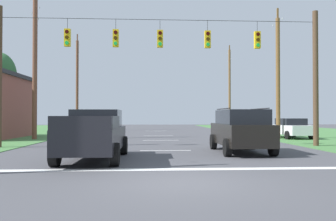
{
  "coord_description": "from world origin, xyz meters",
  "views": [
    {
      "loc": [
        -0.8,
        -8.92,
        1.7
      ],
      "look_at": [
        0.43,
        13.69,
        2.06
      ],
      "focal_mm": 37.06,
      "sensor_mm": 36.0,
      "label": 1
    }
  ],
  "objects": [
    {
      "name": "ground_plane",
      "position": [
        0.0,
        0.0,
        0.0
      ],
      "size": [
        120.0,
        120.0,
        0.0
      ],
      "primitive_type": "plane",
      "color": "#47474C"
    },
    {
      "name": "stop_bar_stripe",
      "position": [
        0.0,
        2.08,
        0.0
      ],
      "size": [
        14.63,
        0.45,
        0.01
      ],
      "primitive_type": "cube",
      "color": "white",
      "rests_on": "ground"
    },
    {
      "name": "lane_dash_0",
      "position": [
        0.0,
        8.08,
        0.0
      ],
      "size": [
        2.5,
        0.15,
        0.01
      ],
      "primitive_type": "cube",
      "rotation": [
        0.0,
        0.0,
        1.57
      ],
      "color": "white",
      "rests_on": "ground"
    },
    {
      "name": "lane_dash_1",
      "position": [
        0.0,
        15.2,
        0.0
      ],
      "size": [
        2.5,
        0.15,
        0.01
      ],
      "primitive_type": "cube",
      "rotation": [
        0.0,
        0.0,
        1.57
      ],
      "color": "white",
      "rests_on": "ground"
    },
    {
      "name": "lane_dash_2",
      "position": [
        0.0,
        20.86,
        0.0
      ],
      "size": [
        2.5,
        0.15,
        0.01
      ],
      "primitive_type": "cube",
      "rotation": [
        0.0,
        0.0,
        1.57
      ],
      "color": "white",
      "rests_on": "ground"
    },
    {
      "name": "lane_dash_3",
      "position": [
        0.0,
        30.41,
        0.0
      ],
      "size": [
        2.5,
        0.15,
        0.01
      ],
      "primitive_type": "cube",
      "rotation": [
        0.0,
        0.0,
        1.57
      ],
      "color": "white",
      "rests_on": "ground"
    },
    {
      "name": "overhead_signal_span",
      "position": [
        -0.12,
        10.06,
        4.3
      ],
      "size": [
        17.71,
        0.31,
        7.63
      ],
      "color": "#4F3927",
      "rests_on": "ground"
    },
    {
      "name": "pickup_truck",
      "position": [
        -2.93,
        4.76,
        0.97
      ],
      "size": [
        2.32,
        5.42,
        1.95
      ],
      "color": "black",
      "rests_on": "ground"
    },
    {
      "name": "suv_black",
      "position": [
        3.45,
        7.0,
        1.06
      ],
      "size": [
        2.23,
        4.81,
        2.05
      ],
      "color": "black",
      "rests_on": "ground"
    },
    {
      "name": "distant_car_crossing_white",
      "position": [
        9.93,
        16.81,
        0.79
      ],
      "size": [
        2.19,
        4.38,
        1.52
      ],
      "color": "silver",
      "rests_on": "ground"
    },
    {
      "name": "utility_pole_mid_right",
      "position": [
        8.67,
        16.03,
        4.62
      ],
      "size": [
        0.3,
        1.92,
        9.66
      ],
      "color": "brown",
      "rests_on": "ground"
    },
    {
      "name": "utility_pole_far_right",
      "position": [
        8.7,
        31.49,
        5.08
      ],
      "size": [
        0.26,
        1.69,
        10.08
      ],
      "color": "brown",
      "rests_on": "ground"
    },
    {
      "name": "utility_pole_mid_left",
      "position": [
        -9.08,
        16.62,
        5.3
      ],
      "size": [
        0.34,
        2.0,
        10.95
      ],
      "color": "brown",
      "rests_on": "ground"
    },
    {
      "name": "utility_pole_far_left",
      "position": [
        -9.19,
        31.93,
        5.53
      ],
      "size": [
        0.31,
        1.94,
        11.28
      ],
      "color": "brown",
      "rests_on": "ground"
    }
  ]
}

